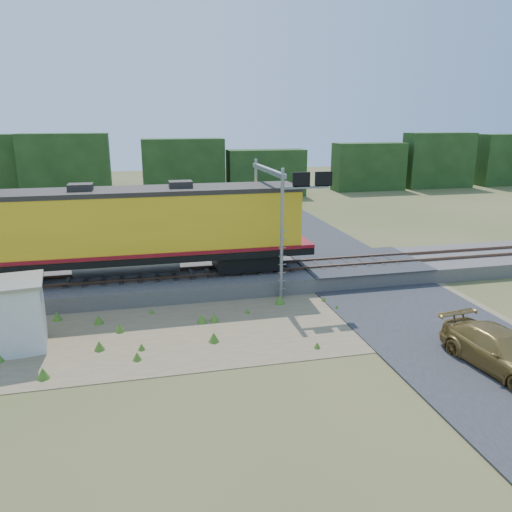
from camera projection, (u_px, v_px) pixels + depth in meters
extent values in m
plane|color=#475123|center=(267.00, 326.00, 21.99)|extent=(140.00, 140.00, 0.00)
cube|color=slate|center=(240.00, 277.00, 27.52)|extent=(70.00, 5.00, 0.80)
cube|color=brown|center=(243.00, 272.00, 26.71)|extent=(70.00, 0.10, 0.16)
cube|color=brown|center=(238.00, 265.00, 28.06)|extent=(70.00, 0.10, 0.16)
cube|color=#8C7754|center=(221.00, 326.00, 22.02)|extent=(26.00, 8.00, 0.03)
cube|color=#38383A|center=(358.00, 261.00, 28.93)|extent=(7.00, 5.20, 0.06)
cube|color=#38383A|center=(282.00, 221.00, 44.16)|extent=(7.00, 24.00, 0.08)
cube|color=#1B3413|center=(185.00, 169.00, 56.78)|extent=(36.00, 3.00, 6.50)
cube|color=#1B3413|center=(490.00, 164.00, 65.60)|extent=(50.00, 3.00, 6.00)
cube|color=black|center=(246.00, 259.00, 27.32)|extent=(3.51, 2.24, 0.88)
cube|color=black|center=(127.00, 255.00, 25.77)|extent=(19.49, 2.92, 0.35)
cylinder|color=gray|center=(127.00, 264.00, 25.90)|extent=(5.36, 1.17, 1.17)
cube|color=yellow|center=(124.00, 223.00, 25.32)|extent=(18.03, 2.83, 3.02)
cube|color=maroon|center=(126.00, 250.00, 25.70)|extent=(19.49, 2.97, 0.18)
cube|color=#28231E|center=(122.00, 192.00, 24.89)|extent=(18.03, 2.87, 0.23)
cube|color=#28231E|center=(81.00, 188.00, 24.40)|extent=(1.17, 0.97, 0.44)
cube|color=#28231E|center=(181.00, 185.00, 25.47)|extent=(1.17, 0.97, 0.44)
cube|color=silver|center=(14.00, 316.00, 19.57)|extent=(2.44, 2.44, 2.71)
cube|color=gray|center=(9.00, 282.00, 19.19)|extent=(2.68, 2.68, 0.13)
cylinder|color=gray|center=(282.00, 236.00, 24.45)|extent=(0.17, 0.17, 6.58)
cylinder|color=gray|center=(256.00, 215.00, 29.71)|extent=(0.17, 0.17, 6.58)
cube|color=gray|center=(268.00, 170.00, 26.30)|extent=(0.24, 6.20, 0.24)
cube|color=gray|center=(305.00, 187.00, 24.07)|extent=(2.45, 0.14, 0.14)
cube|color=black|center=(301.00, 179.00, 23.93)|extent=(0.85, 0.14, 0.71)
cube|color=black|center=(324.00, 179.00, 24.17)|extent=(0.85, 0.14, 0.71)
imported|color=olive|center=(502.00, 351.00, 18.05)|extent=(2.63, 5.18, 1.44)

